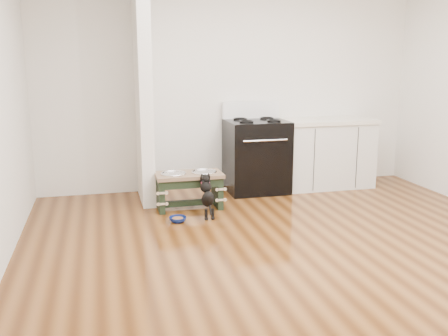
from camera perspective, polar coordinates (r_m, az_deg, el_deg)
The scene contains 8 objects.
ground at distance 4.54m, azimuth 9.00°, elevation -9.64°, with size 5.00×5.00×0.00m, color #47240C.
room_shell at distance 4.21m, azimuth 9.76°, elevation 11.26°, with size 5.00×5.00×5.00m.
partition_wall at distance 5.99m, azimuth -9.25°, elevation 8.98°, with size 0.15×0.80×2.70m, color silver.
oven_range at distance 6.44m, azimuth 3.71°, elevation 1.52°, with size 0.76×0.69×1.14m.
cabinet_run at distance 6.82m, azimuth 11.54°, elevation 1.69°, with size 1.24×0.64×0.91m.
dog_feeder at distance 5.71m, azimuth -4.01°, elevation -1.76°, with size 0.76×0.40×0.43m.
puppy at distance 5.42m, azimuth -1.95°, elevation -3.00°, with size 0.13×0.39×0.46m.
floor_bowl at distance 5.31m, azimuth -5.31°, elevation -5.87°, with size 0.23×0.23×0.06m.
Camera 1 is at (-1.69, -3.86, 1.69)m, focal length 40.00 mm.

